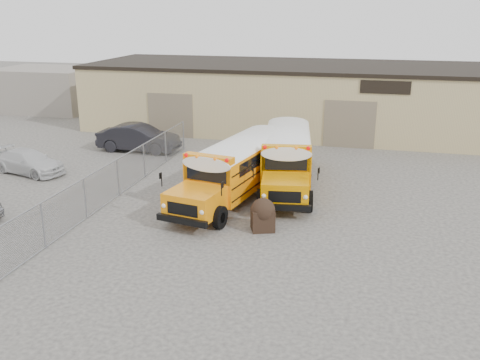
% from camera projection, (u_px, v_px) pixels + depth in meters
% --- Properties ---
extents(ground, '(120.00, 120.00, 0.00)m').
position_uv_depth(ground, '(223.00, 233.00, 21.18)').
color(ground, '#403D3B').
rests_on(ground, ground).
extents(warehouse, '(30.20, 10.20, 4.67)m').
position_uv_depth(warehouse, '(298.00, 96.00, 38.90)').
color(warehouse, tan).
rests_on(warehouse, ground).
extents(chainlink_fence, '(0.07, 18.07, 1.81)m').
position_uv_depth(chainlink_fence, '(118.00, 178.00, 25.07)').
color(chainlink_fence, gray).
rests_on(chainlink_fence, ground).
extents(distant_building_left, '(8.00, 6.00, 3.60)m').
position_uv_depth(distant_building_left, '(48.00, 89.00, 46.06)').
color(distant_building_left, gray).
rests_on(distant_building_left, ground).
extents(school_bus_left, '(3.92, 9.47, 2.70)m').
position_uv_depth(school_bus_left, '(279.00, 139.00, 29.68)').
color(school_bus_left, orange).
rests_on(school_bus_left, ground).
extents(school_bus_right, '(3.57, 9.47, 2.71)m').
position_uv_depth(school_bus_right, '(288.00, 129.00, 31.96)').
color(school_bus_right, orange).
rests_on(school_bus_right, ground).
extents(tarp_bundle, '(1.12, 1.06, 1.34)m').
position_uv_depth(tarp_bundle, '(263.00, 214.00, 21.24)').
color(tarp_bundle, black).
rests_on(tarp_bundle, ground).
extents(car_white, '(4.61, 2.74, 1.25)m').
position_uv_depth(car_white, '(29.00, 162.00, 28.67)').
color(car_white, silver).
rests_on(car_white, ground).
extents(car_dark, '(5.05, 1.76, 1.66)m').
position_uv_depth(car_dark, '(139.00, 138.00, 33.03)').
color(car_dark, black).
rests_on(car_dark, ground).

